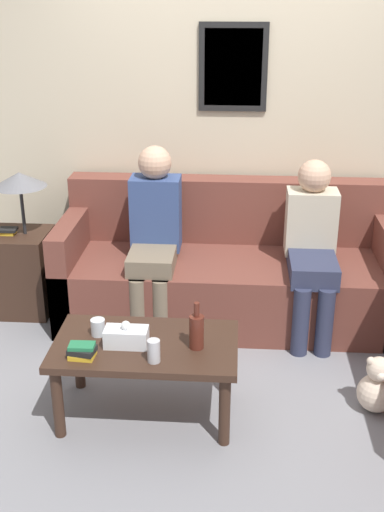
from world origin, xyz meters
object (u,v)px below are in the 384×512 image
at_px(wine_bottle, 197,331).
at_px(teddy_bear, 377,387).
at_px(coffee_table, 146,353).
at_px(person_right, 312,242).
at_px(drinking_glass, 98,327).
at_px(couch_main, 228,272).
at_px(person_left, 154,230).

distance_m(wine_bottle, teddy_bear, 1.09).
xyz_separation_m(coffee_table, person_right, (0.98, 1.05, 0.26)).
distance_m(drinking_glass, teddy_bear, 1.59).
height_order(couch_main, teddy_bear, couch_main).
xyz_separation_m(couch_main, teddy_bear, (0.87, -1.11, -0.18)).
height_order(wine_bottle, person_left, person_left).
relative_size(wine_bottle, person_left, 0.21).
bearing_deg(drinking_glass, teddy_bear, 2.21).
bearing_deg(couch_main, drinking_glass, -120.33).
xyz_separation_m(coffee_table, wine_bottle, (0.28, -0.03, 0.17)).
distance_m(couch_main, coffee_table, 1.31).
xyz_separation_m(person_left, teddy_bear, (1.37, -0.96, -0.54)).
relative_size(couch_main, drinking_glass, 25.36).
height_order(person_left, person_right, person_left).
relative_size(wine_bottle, person_right, 0.23).
bearing_deg(couch_main, wine_bottle, -96.23).
bearing_deg(teddy_bear, person_left, 144.84).
xyz_separation_m(couch_main, wine_bottle, (-0.14, -1.27, 0.23)).
relative_size(coffee_table, drinking_glass, 10.74).
distance_m(couch_main, teddy_bear, 1.42).
bearing_deg(person_right, person_left, 178.09).
height_order(wine_bottle, teddy_bear, wine_bottle).
height_order(wine_bottle, drinking_glass, wine_bottle).
distance_m(person_left, teddy_bear, 1.76).
distance_m(wine_bottle, person_right, 1.29).
relative_size(coffee_table, person_left, 0.80).
relative_size(couch_main, wine_bottle, 8.87).
bearing_deg(coffee_table, wine_bottle, -5.89).
relative_size(couch_main, coffee_table, 2.36).
height_order(wine_bottle, person_right, person_right).
relative_size(drinking_glass, person_left, 0.07).
bearing_deg(couch_main, person_left, -163.79).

